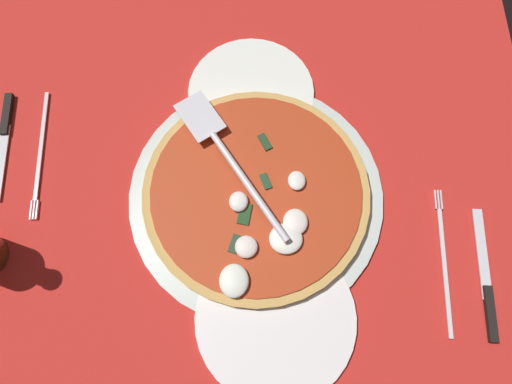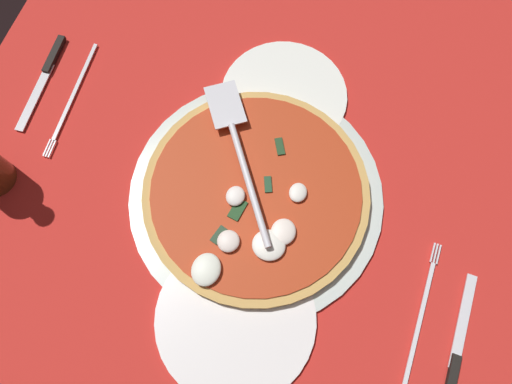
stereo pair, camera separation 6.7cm
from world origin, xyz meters
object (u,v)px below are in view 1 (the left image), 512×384
dinner_plate_left (251,93)px  dinner_plate_right (276,318)px  pizza (256,194)px  place_setting_near (23,145)px  pizza_server (230,159)px  place_setting_far (465,273)px

dinner_plate_left → dinner_plate_right: 36.21cm
pizza → place_setting_near: size_ratio=1.56×
dinner_plate_left → pizza_server: size_ratio=0.85×
dinner_plate_left → place_setting_far: 42.92cm
dinner_plate_left → place_setting_near: 37.51cm
pizza_server → place_setting_far: size_ratio=1.10×
place_setting_near → dinner_plate_left: bearing=101.6°
pizza → place_setting_far: size_ratio=1.54×
dinner_plate_left → place_setting_near: (9.49, -36.28, -0.15)cm
pizza → place_setting_near: bearing=-103.3°
pizza → place_setting_far: 32.18cm
pizza → pizza_server: bearing=-140.1°
dinner_plate_left → pizza: bearing=2.7°
dinner_plate_left → dinner_plate_right: (36.04, 3.49, 0.00)cm
pizza_server → dinner_plate_left: bearing=-46.1°
dinner_plate_right → place_setting_far: 28.07cm
dinner_plate_right → pizza: 17.99cm
dinner_plate_left → dinner_plate_right: bearing=5.5°
dinner_plate_left → place_setting_near: place_setting_near is taller
pizza → pizza_server: (-4.68, -3.92, 2.51)cm
dinner_plate_right → pizza_server: 23.68cm
pizza_server → place_setting_near: 33.72cm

